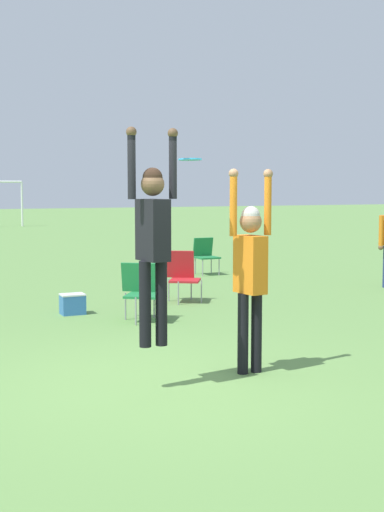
{
  "coord_description": "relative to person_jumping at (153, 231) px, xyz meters",
  "views": [
    {
      "loc": [
        -2.67,
        -6.7,
        2.05
      ],
      "look_at": [
        0.46,
        0.28,
        1.3
      ],
      "focal_mm": 50.0,
      "sensor_mm": 36.0,
      "label": 1
    }
  ],
  "objects": [
    {
      "name": "camping_chair_3",
      "position": [
        1.2,
        3.58,
        -1.11
      ],
      "size": [
        0.77,
        0.85,
        0.88
      ],
      "rotation": [
        0.0,
        0.0,
        2.55
      ],
      "color": "gray",
      "rests_on": "ground_plane"
    },
    {
      "name": "person_jumping",
      "position": [
        0.0,
        0.0,
        0.0
      ],
      "size": [
        0.54,
        0.41,
        2.18
      ],
      "rotation": [
        0.0,
        0.0,
        1.7
      ],
      "color": "black",
      "rests_on": "ground_plane"
    },
    {
      "name": "camping_chair_0",
      "position": [
        4.52,
        8.38,
        -1.11
      ],
      "size": [
        0.5,
        0.54,
        0.86
      ],
      "rotation": [
        0.0,
        0.0,
        3.17
      ],
      "color": "gray",
      "rests_on": "ground_plane"
    },
    {
      "name": "camping_chair_1",
      "position": [
        2.47,
        4.98,
        -1.1
      ],
      "size": [
        0.71,
        0.78,
        0.9
      ],
      "rotation": [
        0.0,
        0.0,
        2.61
      ],
      "color": "gray",
      "rests_on": "ground_plane"
    },
    {
      "name": "person_defending",
      "position": [
        1.19,
        0.16,
        -0.41
      ],
      "size": [
        0.53,
        0.4,
        2.24
      ],
      "rotation": [
        0.0,
        0.0,
        -1.44
      ],
      "color": "black",
      "rests_on": "ground_plane"
    },
    {
      "name": "ground_plane",
      "position": [
        0.13,
        0.09,
        -1.61
      ],
      "size": [
        120.0,
        120.0,
        0.0
      ],
      "primitive_type": "plane",
      "color": "#608C47"
    },
    {
      "name": "frisbee",
      "position": [
        0.47,
        0.15,
        0.72
      ],
      "size": [
        0.24,
        0.24,
        0.02
      ],
      "color": "#2D9EDB"
    },
    {
      "name": "cooler_box",
      "position": [
        0.34,
        4.51,
        -1.44
      ],
      "size": [
        0.38,
        0.3,
        0.33
      ],
      "color": "#336BB7",
      "rests_on": "ground_plane"
    }
  ]
}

